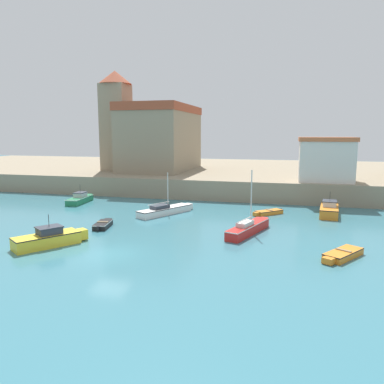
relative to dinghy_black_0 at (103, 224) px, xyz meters
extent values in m
plane|color=teal|center=(3.97, -6.64, -0.26)|extent=(200.00, 200.00, 0.00)
cube|color=gray|center=(3.97, 35.04, 0.99)|extent=(120.00, 40.00, 2.52)
cube|color=black|center=(0.02, -0.10, -0.03)|extent=(1.60, 2.78, 0.48)
cube|color=black|center=(-0.28, 1.43, -0.03)|extent=(0.70, 0.61, 0.41)
cube|color=white|center=(0.02, -0.10, 0.17)|extent=(1.62, 2.81, 0.07)
cube|color=#997F5B|center=(0.02, -0.10, 0.25)|extent=(0.97, 0.38, 0.08)
cube|color=black|center=(0.30, -1.50, 0.02)|extent=(0.24, 0.24, 0.36)
cube|color=red|center=(12.67, 1.11, 0.13)|extent=(3.05, 6.25, 0.79)
cube|color=red|center=(13.73, 4.29, 0.13)|extent=(0.76, 0.69, 0.67)
cube|color=white|center=(12.67, 1.11, 0.48)|extent=(3.08, 6.31, 0.07)
cylinder|color=silver|center=(12.81, 1.55, 2.77)|extent=(0.10, 0.10, 4.49)
cylinder|color=silver|center=(12.42, 0.37, 1.07)|extent=(0.96, 2.67, 0.08)
cube|color=silver|center=(12.47, 0.52, 0.70)|extent=(1.35, 2.02, 0.36)
cube|color=orange|center=(13.93, 9.18, -0.05)|extent=(2.82, 2.79, 0.43)
cube|color=orange|center=(12.71, 7.99, -0.05)|extent=(0.72, 0.72, 0.37)
cube|color=black|center=(13.93, 9.18, 0.13)|extent=(2.85, 2.82, 0.07)
cube|color=#997F5B|center=(13.93, 9.18, 0.21)|extent=(0.75, 0.76, 0.08)
cube|color=black|center=(15.07, 10.30, 0.00)|extent=(0.28, 0.28, 0.36)
cube|color=orange|center=(19.83, 10.06, 0.20)|extent=(2.19, 4.68, 0.94)
cube|color=orange|center=(20.12, 12.69, 0.20)|extent=(1.02, 0.87, 0.80)
cube|color=black|center=(19.83, 10.06, 0.63)|extent=(2.21, 4.73, 0.07)
cube|color=silver|center=(19.85, 10.28, 0.93)|extent=(1.45, 1.71, 0.50)
cube|color=#2D333D|center=(19.85, 10.28, 1.22)|extent=(1.55, 1.86, 0.08)
cylinder|color=black|center=(19.85, 10.28, 1.71)|extent=(0.04, 0.04, 0.90)
cube|color=white|center=(3.51, 6.54, 0.08)|extent=(4.33, 6.28, 0.69)
cube|color=white|center=(5.20, 9.61, 0.08)|extent=(1.00, 0.95, 0.59)
cube|color=black|center=(3.51, 6.54, 0.39)|extent=(4.37, 6.34, 0.07)
cylinder|color=silver|center=(3.74, 6.96, 2.23)|extent=(0.10, 0.10, 3.60)
cylinder|color=silver|center=(3.13, 5.84, 0.98)|extent=(1.45, 2.55, 0.08)
cube|color=#333842|center=(3.21, 5.98, 0.61)|extent=(1.80, 2.16, 0.36)
cube|color=yellow|center=(-1.26, -6.24, 0.19)|extent=(3.96, 4.74, 0.91)
cube|color=yellow|center=(0.25, -4.03, 0.19)|extent=(1.17, 1.12, 0.77)
cube|color=black|center=(-1.26, -6.24, 0.60)|extent=(4.00, 4.79, 0.07)
cube|color=#333842|center=(-1.13, -6.05, 0.88)|extent=(1.93, 2.03, 0.48)
cube|color=#2D333D|center=(-1.13, -6.05, 1.16)|extent=(2.08, 2.19, 0.08)
cylinder|color=black|center=(-1.13, -6.05, 1.65)|extent=(0.04, 0.04, 0.90)
cube|color=#237A4C|center=(-8.34, 9.93, 0.10)|extent=(1.89, 4.67, 0.72)
cube|color=#237A4C|center=(-8.60, 12.52, 0.10)|extent=(0.86, 0.73, 0.62)
cube|color=white|center=(-8.34, 9.93, 0.42)|extent=(1.91, 4.72, 0.07)
cube|color=silver|center=(-8.36, 10.16, 0.70)|extent=(1.24, 1.69, 0.48)
cube|color=#2D333D|center=(-8.36, 10.16, 0.98)|extent=(1.32, 1.83, 0.08)
cylinder|color=black|center=(-8.36, 10.16, 1.47)|extent=(0.04, 0.04, 0.90)
cube|color=orange|center=(19.50, -3.38, -0.03)|extent=(2.90, 3.49, 0.47)
cube|color=orange|center=(18.40, -5.02, -0.03)|extent=(0.88, 0.84, 0.40)
cube|color=black|center=(19.50, -3.38, 0.16)|extent=(2.93, 3.52, 0.07)
cube|color=#997F5B|center=(19.50, -3.38, 0.24)|extent=(0.99, 0.75, 0.08)
cube|color=gray|center=(-4.03, 27.28, 6.70)|extent=(9.12, 15.94, 8.90)
cube|color=#9E472D|center=(-4.03, 27.28, 11.75)|extent=(9.30, 16.26, 1.20)
cube|color=gray|center=(-10.56, 24.89, 8.85)|extent=(3.94, 3.94, 13.19)
cone|color=#9E472D|center=(-10.56, 24.89, 16.44)|extent=(5.12, 5.12, 2.00)
cube|color=silver|center=(19.97, 18.46, 4.64)|extent=(6.17, 5.14, 4.79)
cube|color=#C1663D|center=(19.97, 18.46, 7.29)|extent=(6.48, 5.39, 0.50)
camera|label=1|loc=(15.79, -29.22, 7.93)|focal=35.00mm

